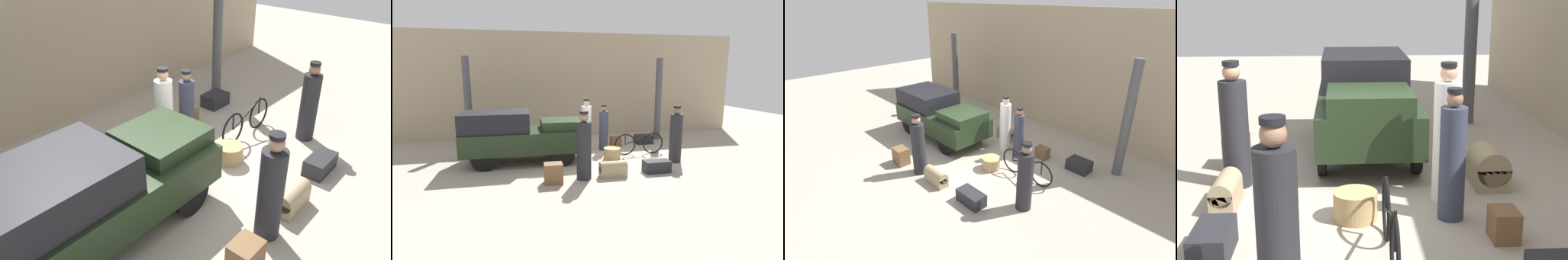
# 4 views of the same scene
# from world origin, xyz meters

# --- Properties ---
(ground_plane) EXTENTS (30.00, 30.00, 0.00)m
(ground_plane) POSITION_xyz_m (0.00, 0.00, 0.00)
(ground_plane) COLOR #A89E8E
(station_building_facade) EXTENTS (16.00, 0.15, 4.50)m
(station_building_facade) POSITION_xyz_m (0.00, 4.08, 2.25)
(station_building_facade) COLOR tan
(station_building_facade) RESTS_ON ground
(canopy_pillar_right) EXTENTS (0.26, 0.26, 3.39)m
(canopy_pillar_right) POSITION_xyz_m (3.70, 2.44, 1.70)
(canopy_pillar_right) COLOR #4C4C51
(canopy_pillar_right) RESTS_ON ground
(truck) EXTENTS (3.68, 1.61, 1.63)m
(truck) POSITION_xyz_m (-2.01, 0.20, 0.91)
(truck) COLOR black
(truck) RESTS_ON ground
(bicycle) EXTENTS (1.77, 0.04, 0.80)m
(bicycle) POSITION_xyz_m (2.04, 0.28, 0.38)
(bicycle) COLOR black
(bicycle) RESTS_ON ground
(wicker_basket) EXTENTS (0.55, 0.55, 0.36)m
(wicker_basket) POSITION_xyz_m (0.96, -0.06, 0.18)
(wicker_basket) COLOR tan
(wicker_basket) RESTS_ON ground
(porter_carrying_trunk) EXTENTS (0.36, 0.36, 1.88)m
(porter_carrying_trunk) POSITION_xyz_m (0.36, 1.18, 0.87)
(porter_carrying_trunk) COLOR white
(porter_carrying_trunk) RESTS_ON ground
(conductor_in_dark_uniform) EXTENTS (0.38, 0.38, 1.79)m
(conductor_in_dark_uniform) POSITION_xyz_m (2.83, -0.79, 0.82)
(conductor_in_dark_uniform) COLOR #232328
(conductor_in_dark_uniform) RESTS_ON ground
(porter_standing_middle) EXTENTS (0.33, 0.33, 1.66)m
(porter_standing_middle) POSITION_xyz_m (0.99, 1.14, 0.77)
(porter_standing_middle) COLOR #33384C
(porter_standing_middle) RESTS_ON ground
(porter_lifting_near_truck) EXTENTS (0.39, 0.39, 1.83)m
(porter_lifting_near_truck) POSITION_xyz_m (-0.32, -1.74, 0.84)
(porter_lifting_near_truck) COLOR #232328
(porter_lifting_near_truck) RESTS_ON ground
(suitcase_black_upright) EXTENTS (0.74, 0.31, 0.44)m
(suitcase_black_upright) POSITION_xyz_m (0.49, -1.75, 0.22)
(suitcase_black_upright) COLOR #9E8966
(suitcase_black_upright) RESTS_ON ground
(trunk_wicker_pale) EXTENTS (0.40, 0.31, 0.36)m
(trunk_wicker_pale) POSITION_xyz_m (1.61, 1.63, 0.18)
(trunk_wicker_pale) COLOR brown
(trunk_wicker_pale) RESTS_ON ground
(trunk_large_brown) EXTENTS (0.66, 0.48, 0.34)m
(trunk_large_brown) POSITION_xyz_m (2.83, 1.80, 0.17)
(trunk_large_brown) COLOR #232328
(trunk_large_brown) RESTS_ON ground
(suitcase_tan_flat) EXTENTS (0.75, 0.40, 0.34)m
(suitcase_tan_flat) POSITION_xyz_m (1.83, -1.62, 0.17)
(suitcase_tan_flat) COLOR #232328
(suitcase_tan_flat) RESTS_ON ground
(trunk_umber_medium) EXTENTS (0.47, 0.37, 0.53)m
(trunk_umber_medium) POSITION_xyz_m (-1.16, -1.90, 0.26)
(trunk_umber_medium) COLOR brown
(trunk_umber_medium) RESTS_ON ground
(trunk_barrel_dark) EXTENTS (0.70, 0.49, 0.58)m
(trunk_barrel_dark) POSITION_xyz_m (-0.13, 1.91, 0.27)
(trunk_barrel_dark) COLOR #9E8966
(trunk_barrel_dark) RESTS_ON ground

